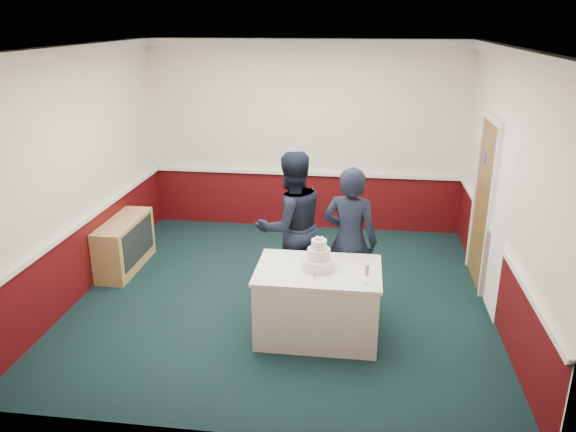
# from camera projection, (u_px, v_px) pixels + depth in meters

# --- Properties ---
(ground) EXTENTS (5.00, 5.00, 0.00)m
(ground) POSITION_uv_depth(u_px,v_px,m) (283.00, 296.00, 7.03)
(ground) COLOR black
(ground) RESTS_ON ground
(room_shell) EXTENTS (5.00, 5.00, 3.00)m
(room_shell) POSITION_uv_depth(u_px,v_px,m) (296.00, 131.00, 6.93)
(room_shell) COLOR silver
(room_shell) RESTS_ON ground
(sideboard) EXTENTS (0.41, 1.20, 0.70)m
(sideboard) POSITION_uv_depth(u_px,v_px,m) (125.00, 244.00, 7.70)
(sideboard) COLOR tan
(sideboard) RESTS_ON ground
(cake_table) EXTENTS (1.32, 0.92, 0.79)m
(cake_table) POSITION_uv_depth(u_px,v_px,m) (318.00, 302.00, 6.05)
(cake_table) COLOR white
(cake_table) RESTS_ON ground
(wedding_cake) EXTENTS (0.35, 0.35, 0.36)m
(wedding_cake) POSITION_uv_depth(u_px,v_px,m) (319.00, 259.00, 5.88)
(wedding_cake) COLOR white
(wedding_cake) RESTS_ON cake_table
(cake_knife) EXTENTS (0.08, 0.21, 0.00)m
(cake_knife) POSITION_uv_depth(u_px,v_px,m) (314.00, 277.00, 5.74)
(cake_knife) COLOR silver
(cake_knife) RESTS_ON cake_table
(champagne_flute) EXTENTS (0.05, 0.05, 0.21)m
(champagne_flute) POSITION_uv_depth(u_px,v_px,m) (367.00, 271.00, 5.55)
(champagne_flute) COLOR silver
(champagne_flute) RESTS_ON cake_table
(person_man) EXTENTS (1.13, 1.06, 1.85)m
(person_man) POSITION_uv_depth(u_px,v_px,m) (291.00, 226.00, 6.74)
(person_man) COLOR black
(person_man) RESTS_ON ground
(person_woman) EXTENTS (0.71, 0.54, 1.75)m
(person_woman) POSITION_uv_depth(u_px,v_px,m) (350.00, 241.00, 6.43)
(person_woman) COLOR black
(person_woman) RESTS_ON ground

